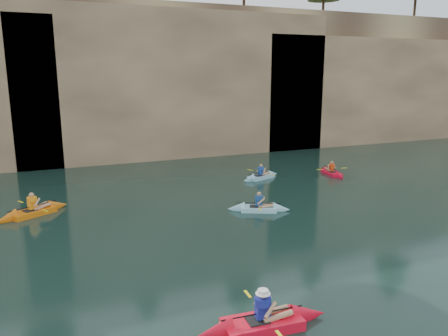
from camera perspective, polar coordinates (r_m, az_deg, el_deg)
name	(u,v)px	position (r m, az deg, el deg)	size (l,w,h in m)	color
ground	(343,289)	(14.46, 15.28, -14.96)	(160.00, 160.00, 0.00)	black
cliff	(137,78)	(40.80, -11.34, 11.51)	(70.00, 16.00, 12.00)	tan
cliff_slab_center	(183,83)	(34.13, -5.42, 11.04)	(24.00, 2.40, 11.40)	tan
cliff_slab_east	(386,89)	(44.41, 20.45, 9.65)	(26.00, 2.40, 9.84)	tan
sea_cave_center	(107,142)	(32.57, -15.07, 3.34)	(3.50, 1.00, 3.20)	black
sea_cave_east	(277,124)	(36.97, 6.98, 5.75)	(5.00, 1.00, 4.50)	black
main_kayaker	(262,323)	(12.06, 5.03, -19.49)	(3.74, 2.49, 1.38)	red
kayaker_orange	(33,212)	(22.28, -23.67, -5.25)	(3.47, 2.43, 1.35)	orange
kayaker_ltblue_near	(259,208)	(21.06, 4.56, -5.25)	(3.02, 2.16, 1.18)	#94DBF7
kayaker_red_far	(332,172)	(29.17, 13.87, -0.57)	(2.18, 3.05, 1.10)	red
kayaker_ltblue_mid	(261,176)	(27.31, 4.83, -1.10)	(3.10, 2.19, 1.15)	#88C9E5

